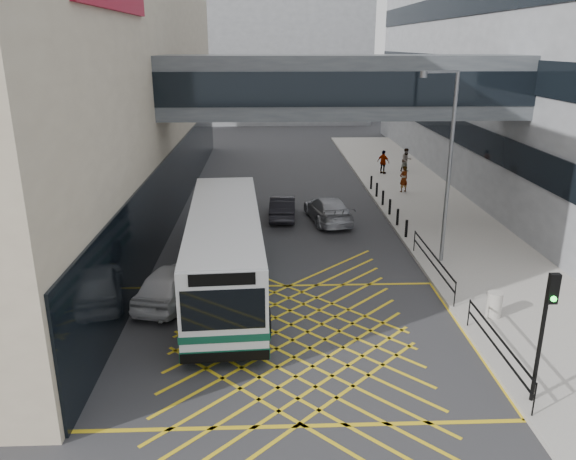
{
  "coord_description": "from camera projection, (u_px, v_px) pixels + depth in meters",
  "views": [
    {
      "loc": [
        -0.78,
        -16.79,
        9.51
      ],
      "look_at": [
        0.0,
        4.0,
        2.6
      ],
      "focal_mm": 35.0,
      "sensor_mm": 36.0,
      "label": 1
    }
  ],
  "objects": [
    {
      "name": "ground",
      "position": [
        292.0,
        340.0,
        18.95
      ],
      "size": [
        120.0,
        120.0,
        0.0
      ],
      "primitive_type": "plane",
      "color": "#333335"
    },
    {
      "name": "building_far",
      "position": [
        256.0,
        48.0,
        72.94
      ],
      "size": [
        28.0,
        16.0,
        18.0
      ],
      "primitive_type": "cube",
      "color": "gray",
      "rests_on": "ground"
    },
    {
      "name": "skybridge",
      "position": [
        342.0,
        86.0,
        28.08
      ],
      "size": [
        20.0,
        4.1,
        3.0
      ],
      "color": "#464B50",
      "rests_on": "ground"
    },
    {
      "name": "pavement",
      "position": [
        432.0,
        210.0,
        33.48
      ],
      "size": [
        6.0,
        54.0,
        0.16
      ],
      "primitive_type": "cube",
      "color": "#A6A198",
      "rests_on": "ground"
    },
    {
      "name": "box_junction",
      "position": [
        292.0,
        340.0,
        18.95
      ],
      "size": [
        12.0,
        9.0,
        0.01
      ],
      "color": "gold",
      "rests_on": "ground"
    },
    {
      "name": "bus",
      "position": [
        225.0,
        249.0,
        22.26
      ],
      "size": [
        3.51,
        12.09,
        3.35
      ],
      "rotation": [
        0.0,
        0.0,
        0.06
      ],
      "color": "silver",
      "rests_on": "ground"
    },
    {
      "name": "car_white",
      "position": [
        172.0,
        283.0,
        21.6
      ],
      "size": [
        3.07,
        5.14,
        1.53
      ],
      "primitive_type": "imported",
      "rotation": [
        0.0,
        0.0,
        2.9
      ],
      "color": "silver",
      "rests_on": "ground"
    },
    {
      "name": "car_dark",
      "position": [
        283.0,
        207.0,
        32.04
      ],
      "size": [
        1.88,
        4.32,
        1.33
      ],
      "primitive_type": "imported",
      "rotation": [
        0.0,
        0.0,
        3.09
      ],
      "color": "black",
      "rests_on": "ground"
    },
    {
      "name": "car_silver",
      "position": [
        328.0,
        209.0,
        31.39
      ],
      "size": [
        2.75,
        5.06,
        1.5
      ],
      "primitive_type": "imported",
      "rotation": [
        0.0,
        0.0,
        3.3
      ],
      "color": "gray",
      "rests_on": "ground"
    },
    {
      "name": "traffic_light",
      "position": [
        546.0,
        320.0,
        14.62
      ],
      "size": [
        0.27,
        0.44,
        3.86
      ],
      "rotation": [
        0.0,
        0.0,
        -0.01
      ],
      "color": "black",
      "rests_on": "pavement"
    },
    {
      "name": "street_lamp",
      "position": [
        447.0,
        157.0,
        23.96
      ],
      "size": [
        1.86,
        0.83,
        8.34
      ],
      "rotation": [
        0.0,
        0.0,
        0.33
      ],
      "color": "slate",
      "rests_on": "pavement"
    },
    {
      "name": "litter_bin",
      "position": [
        494.0,
        304.0,
        20.13
      ],
      "size": [
        0.54,
        0.54,
        0.93
      ],
      "primitive_type": "cylinder",
      "color": "#ADA89E",
      "rests_on": "pavement"
    },
    {
      "name": "kerb_railings",
      "position": [
        457.0,
        291.0,
        20.58
      ],
      "size": [
        0.05,
        12.54,
        1.0
      ],
      "color": "black",
      "rests_on": "pavement"
    },
    {
      "name": "bollards",
      "position": [
        386.0,
        202.0,
        33.21
      ],
      "size": [
        0.14,
        10.14,
        0.9
      ],
      "color": "black",
      "rests_on": "pavement"
    },
    {
      "name": "pedestrian_a",
      "position": [
        404.0,
        179.0,
        37.06
      ],
      "size": [
        0.84,
        0.76,
        1.74
      ],
      "primitive_type": "imported",
      "rotation": [
        0.0,
        0.0,
        3.62
      ],
      "color": "gray",
      "rests_on": "pavement"
    },
    {
      "name": "pedestrian_b",
      "position": [
        406.0,
        160.0,
        43.0
      ],
      "size": [
        0.97,
        0.71,
        1.78
      ],
      "primitive_type": "imported",
      "rotation": [
        0.0,
        0.0,
        0.26
      ],
      "color": "gray",
      "rests_on": "pavement"
    },
    {
      "name": "pedestrian_c",
      "position": [
        383.0,
        162.0,
        42.3
      ],
      "size": [
        1.09,
        1.09,
        1.76
      ],
      "primitive_type": "imported",
      "rotation": [
        0.0,
        0.0,
        2.36
      ],
      "color": "gray",
      "rests_on": "pavement"
    }
  ]
}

